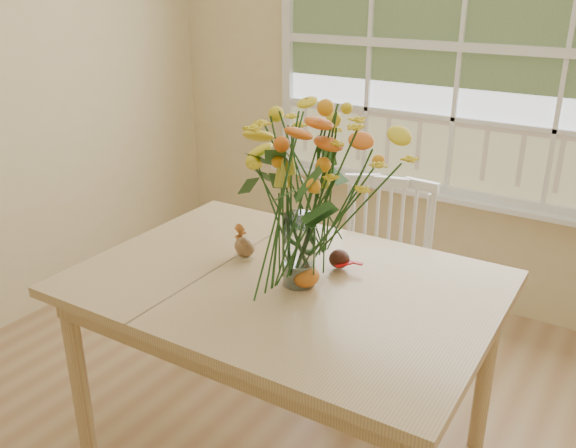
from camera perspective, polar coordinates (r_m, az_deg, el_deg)
The scene contains 8 objects.
wall_back at distance 3.67m, azimuth 15.71°, elevation 12.60°, with size 4.00×0.02×2.70m, color beige.
window at distance 3.61m, azimuth 15.82°, elevation 15.36°, with size 2.42×0.12×1.74m.
dining_table at distance 2.38m, azimuth -0.26°, elevation -7.15°, with size 1.59×1.15×0.84m.
windsor_chair at distance 3.09m, azimuth 8.86°, elevation -4.25°, with size 0.54×0.53×0.98m.
flower_vase at distance 2.14m, azimuth 1.09°, elevation 4.18°, with size 0.57×0.57×0.68m.
pumpkin at distance 2.26m, azimuth 1.66°, elevation -4.99°, with size 0.10×0.10×0.08m, color #C54D17.
turkey_figurine at distance 2.49m, azimuth -4.08°, elevation -2.15°, with size 0.12×0.10×0.12m.
dark_gourd at distance 2.41m, azimuth 4.82°, elevation -3.36°, with size 0.13×0.10×0.07m.
Camera 1 is at (1.08, -1.21, 1.91)m, focal length 38.00 mm.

